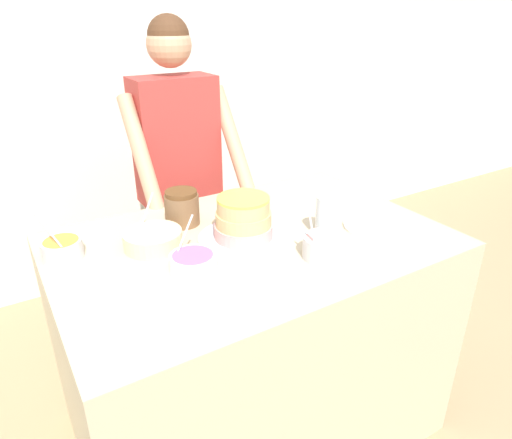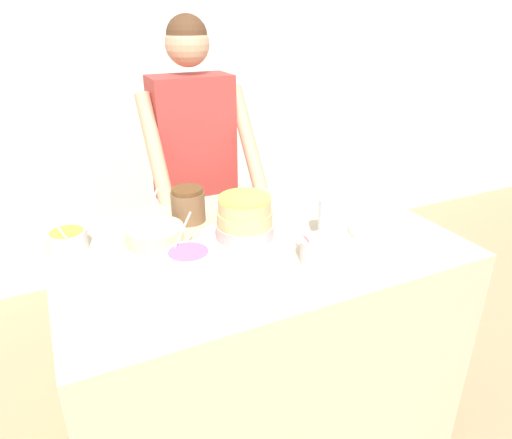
{
  "view_description": "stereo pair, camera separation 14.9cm",
  "coord_description": "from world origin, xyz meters",
  "px_view_note": "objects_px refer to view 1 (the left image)",
  "views": [
    {
      "loc": [
        -0.77,
        -0.81,
        1.7
      ],
      "look_at": [
        -0.01,
        0.43,
        1.03
      ],
      "focal_mm": 32.0,
      "sensor_mm": 36.0,
      "label": 1
    },
    {
      "loc": [
        -0.64,
        -0.88,
        1.7
      ],
      "look_at": [
        -0.01,
        0.43,
        1.03
      ],
      "focal_mm": 32.0,
      "sensor_mm": 36.0,
      "label": 2
    }
  ],
  "objects_px": {
    "person_baker": "(178,160)",
    "frosting_bowl_white": "(153,238)",
    "frosting_bowl_purple": "(193,261)",
    "ceramic_plate": "(377,226)",
    "drinking_glass": "(327,217)",
    "cake": "(243,221)",
    "frosting_bowl_pink": "(324,246)",
    "frosting_bowl_orange": "(62,248)",
    "stoneware_jar": "(182,208)"
  },
  "relations": [
    {
      "from": "frosting_bowl_orange",
      "to": "ceramic_plate",
      "type": "xyz_separation_m",
      "value": [
        1.08,
        -0.38,
        -0.03
      ]
    },
    {
      "from": "frosting_bowl_purple",
      "to": "ceramic_plate",
      "type": "distance_m",
      "value": 0.75
    },
    {
      "from": "frosting_bowl_orange",
      "to": "stoneware_jar",
      "type": "bearing_deg",
      "value": 5.71
    },
    {
      "from": "person_baker",
      "to": "drinking_glass",
      "type": "relative_size",
      "value": 10.64
    },
    {
      "from": "ceramic_plate",
      "to": "person_baker",
      "type": "bearing_deg",
      "value": 114.7
    },
    {
      "from": "frosting_bowl_orange",
      "to": "drinking_glass",
      "type": "relative_size",
      "value": 1.18
    },
    {
      "from": "frosting_bowl_white",
      "to": "ceramic_plate",
      "type": "height_order",
      "value": "frosting_bowl_white"
    },
    {
      "from": "person_baker",
      "to": "stoneware_jar",
      "type": "height_order",
      "value": "person_baker"
    },
    {
      "from": "frosting_bowl_white",
      "to": "frosting_bowl_pink",
      "type": "height_order",
      "value": "frosting_bowl_white"
    },
    {
      "from": "cake",
      "to": "frosting_bowl_orange",
      "type": "height_order",
      "value": "frosting_bowl_orange"
    },
    {
      "from": "drinking_glass",
      "to": "stoneware_jar",
      "type": "height_order",
      "value": "drinking_glass"
    },
    {
      "from": "person_baker",
      "to": "frosting_bowl_white",
      "type": "distance_m",
      "value": 0.73
    },
    {
      "from": "person_baker",
      "to": "drinking_glass",
      "type": "xyz_separation_m",
      "value": [
        0.21,
        -0.89,
        -0.01
      ]
    },
    {
      "from": "frosting_bowl_white",
      "to": "cake",
      "type": "bearing_deg",
      "value": -20.94
    },
    {
      "from": "person_baker",
      "to": "cake",
      "type": "distance_m",
      "value": 0.75
    },
    {
      "from": "stoneware_jar",
      "to": "frosting_bowl_white",
      "type": "bearing_deg",
      "value": -142.98
    },
    {
      "from": "frosting_bowl_white",
      "to": "person_baker",
      "type": "bearing_deg",
      "value": 60.06
    },
    {
      "from": "frosting_bowl_pink",
      "to": "ceramic_plate",
      "type": "height_order",
      "value": "frosting_bowl_pink"
    },
    {
      "from": "frosting_bowl_purple",
      "to": "ceramic_plate",
      "type": "xyz_separation_m",
      "value": [
        0.74,
        -0.08,
        -0.03
      ]
    },
    {
      "from": "cake",
      "to": "drinking_glass",
      "type": "xyz_separation_m",
      "value": [
        0.27,
        -0.14,
        0.01
      ]
    },
    {
      "from": "frosting_bowl_orange",
      "to": "frosting_bowl_pink",
      "type": "height_order",
      "value": "frosting_bowl_orange"
    },
    {
      "from": "frosting_bowl_pink",
      "to": "frosting_bowl_purple",
      "type": "bearing_deg",
      "value": 159.47
    },
    {
      "from": "person_baker",
      "to": "drinking_glass",
      "type": "height_order",
      "value": "person_baker"
    },
    {
      "from": "person_baker",
      "to": "cake",
      "type": "height_order",
      "value": "person_baker"
    },
    {
      "from": "cake",
      "to": "drinking_glass",
      "type": "relative_size",
      "value": 2.11
    },
    {
      "from": "drinking_glass",
      "to": "stoneware_jar",
      "type": "bearing_deg",
      "value": 137.03
    },
    {
      "from": "person_baker",
      "to": "ceramic_plate",
      "type": "bearing_deg",
      "value": -65.3
    },
    {
      "from": "frosting_bowl_orange",
      "to": "stoneware_jar",
      "type": "xyz_separation_m",
      "value": [
        0.46,
        0.05,
        0.03
      ]
    },
    {
      "from": "frosting_bowl_pink",
      "to": "drinking_glass",
      "type": "height_order",
      "value": "same"
    },
    {
      "from": "cake",
      "to": "frosting_bowl_orange",
      "type": "relative_size",
      "value": 1.79
    },
    {
      "from": "frosting_bowl_white",
      "to": "drinking_glass",
      "type": "height_order",
      "value": "frosting_bowl_white"
    },
    {
      "from": "drinking_glass",
      "to": "ceramic_plate",
      "type": "distance_m",
      "value": 0.24
    },
    {
      "from": "ceramic_plate",
      "to": "cake",
      "type": "bearing_deg",
      "value": 159.29
    },
    {
      "from": "frosting_bowl_white",
      "to": "ceramic_plate",
      "type": "xyz_separation_m",
      "value": [
        0.8,
        -0.3,
        -0.03
      ]
    },
    {
      "from": "frosting_bowl_pink",
      "to": "stoneware_jar",
      "type": "relative_size",
      "value": 1.15
    },
    {
      "from": "drinking_glass",
      "to": "cake",
      "type": "bearing_deg",
      "value": 152.88
    },
    {
      "from": "frosting_bowl_purple",
      "to": "stoneware_jar",
      "type": "distance_m",
      "value": 0.37
    },
    {
      "from": "person_baker",
      "to": "drinking_glass",
      "type": "bearing_deg",
      "value": -76.64
    },
    {
      "from": "person_baker",
      "to": "frosting_bowl_pink",
      "type": "relative_size",
      "value": 10.65
    },
    {
      "from": "person_baker",
      "to": "stoneware_jar",
      "type": "relative_size",
      "value": 12.23
    },
    {
      "from": "person_baker",
      "to": "frosting_bowl_white",
      "type": "bearing_deg",
      "value": -119.94
    },
    {
      "from": "frosting_bowl_white",
      "to": "frosting_bowl_pink",
      "type": "bearing_deg",
      "value": -38.72
    },
    {
      "from": "frosting_bowl_pink",
      "to": "drinking_glass",
      "type": "distance_m",
      "value": 0.17
    },
    {
      "from": "stoneware_jar",
      "to": "ceramic_plate",
      "type": "bearing_deg",
      "value": -34.24
    },
    {
      "from": "frosting_bowl_purple",
      "to": "ceramic_plate",
      "type": "bearing_deg",
      "value": -6.25
    },
    {
      "from": "person_baker",
      "to": "cake",
      "type": "xyz_separation_m",
      "value": [
        -0.06,
        -0.75,
        -0.02
      ]
    },
    {
      "from": "drinking_glass",
      "to": "ceramic_plate",
      "type": "bearing_deg",
      "value": -11.96
    },
    {
      "from": "frosting_bowl_purple",
      "to": "frosting_bowl_pink",
      "type": "xyz_separation_m",
      "value": [
        0.41,
        -0.15,
        0.01
      ]
    },
    {
      "from": "person_baker",
      "to": "ceramic_plate",
      "type": "height_order",
      "value": "person_baker"
    },
    {
      "from": "frosting_bowl_pink",
      "to": "stoneware_jar",
      "type": "bearing_deg",
      "value": 121.06
    }
  ]
}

